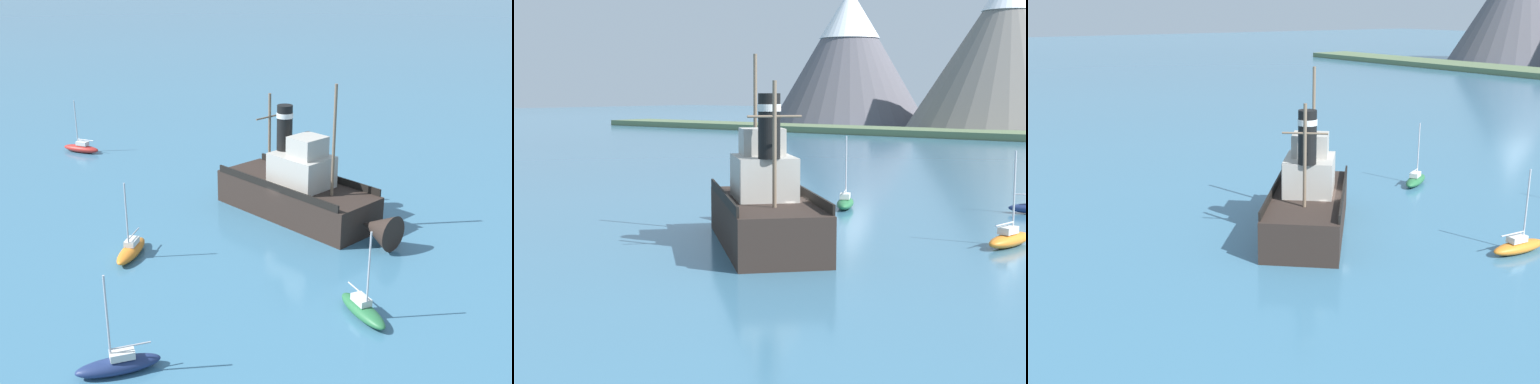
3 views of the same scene
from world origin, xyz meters
TOP-DOWN VIEW (x-y plane):
  - ground_plane at (0.00, 0.00)m, footprint 600.00×600.00m
  - old_tugboat at (-1.20, -0.39)m, footprint 13.00×12.09m
  - sailboat_green at (-4.66, 12.69)m, footprint 2.78×3.86m
  - sailboat_orange at (9.15, 6.85)m, footprint 1.47×3.89m

SIDE VIEW (x-z plane):
  - ground_plane at x=0.00m, z-range 0.00..0.00m
  - sailboat_green at x=-4.66m, z-range -2.02..2.88m
  - sailboat_orange at x=9.15m, z-range -2.02..2.88m
  - old_tugboat at x=-1.20m, z-range -3.12..6.78m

